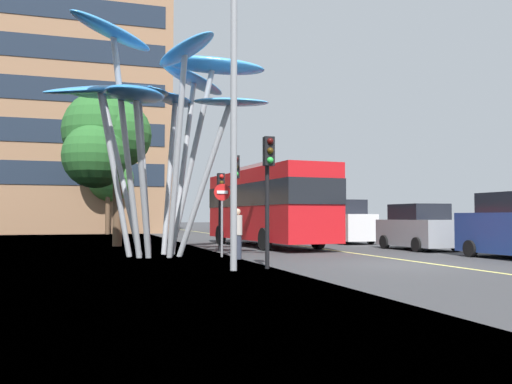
% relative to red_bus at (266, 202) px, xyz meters
% --- Properties ---
extents(ground, '(120.00, 240.00, 0.10)m').
position_rel_red_bus_xyz_m(ground, '(-0.01, -10.72, -2.16)').
color(ground, '#38383A').
extents(red_bus, '(3.34, 10.66, 3.86)m').
position_rel_red_bus_xyz_m(red_bus, '(0.00, 0.00, 0.00)').
color(red_bus, red).
rests_on(red_bus, ground).
extents(leaf_sculpture, '(8.04, 7.87, 7.88)m').
position_rel_red_bus_xyz_m(leaf_sculpture, '(-5.82, -5.17, 3.80)').
color(leaf_sculpture, '#9EA0A5').
rests_on(leaf_sculpture, ground).
extents(traffic_light_kerb_near, '(0.28, 0.42, 3.63)m').
position_rel_red_bus_xyz_m(traffic_light_kerb_near, '(-3.51, -10.79, 0.53)').
color(traffic_light_kerb_near, black).
rests_on(traffic_light_kerb_near, ground).
extents(traffic_light_kerb_far, '(0.28, 0.42, 3.58)m').
position_rel_red_bus_xyz_m(traffic_light_kerb_far, '(-3.30, -6.40, 0.49)').
color(traffic_light_kerb_far, black).
rests_on(traffic_light_kerb_far, ground).
extents(traffic_light_island_mid, '(0.28, 0.42, 3.21)m').
position_rel_red_bus_xyz_m(traffic_light_island_mid, '(-3.02, -3.13, 0.23)').
color(traffic_light_island_mid, black).
rests_on(traffic_light_island_mid, ground).
extents(car_parked_mid, '(2.05, 4.09, 1.97)m').
position_rel_red_bus_xyz_m(car_parked_mid, '(5.41, -4.50, -1.18)').
color(car_parked_mid, gray).
rests_on(car_parked_mid, ground).
extents(car_parked_far, '(1.93, 4.59, 2.32)m').
position_rel_red_bus_xyz_m(car_parked_far, '(5.06, 2.05, -1.02)').
color(car_parked_far, silver).
rests_on(car_parked_far, ground).
extents(car_side_street, '(1.94, 4.20, 2.25)m').
position_rel_red_bus_xyz_m(car_side_street, '(5.09, 8.50, -1.05)').
color(car_side_street, navy).
rests_on(car_side_street, ground).
extents(street_lamp, '(1.75, 0.44, 8.53)m').
position_rel_red_bus_xyz_m(street_lamp, '(-4.17, -10.94, 3.26)').
color(street_lamp, gray).
rests_on(street_lamp, ground).
extents(tree_pavement_near, '(4.33, 5.00, 7.73)m').
position_rel_red_bus_xyz_m(tree_pavement_near, '(-7.51, 2.92, 3.32)').
color(tree_pavement_near, brown).
rests_on(tree_pavement_near, ground).
extents(tree_pavement_far, '(4.69, 5.22, 7.44)m').
position_rel_red_bus_xyz_m(tree_pavement_far, '(-6.73, 21.12, 2.95)').
color(tree_pavement_far, brown).
rests_on(tree_pavement_far, ground).
extents(pedestrian, '(0.34, 0.34, 1.71)m').
position_rel_red_bus_xyz_m(pedestrian, '(-3.41, -7.18, -1.25)').
color(pedestrian, '#2D3342').
rests_on(pedestrian, ground).
extents(no_entry_sign, '(0.60, 0.12, 2.60)m').
position_rel_red_bus_xyz_m(no_entry_sign, '(-3.67, -6.07, -0.38)').
color(no_entry_sign, gray).
rests_on(no_entry_sign, ground).
extents(backdrop_building, '(22.89, 13.84, 27.11)m').
position_rel_red_bus_xyz_m(backdrop_building, '(-12.67, 28.68, 11.45)').
color(backdrop_building, '#936B4C').
rests_on(backdrop_building, ground).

